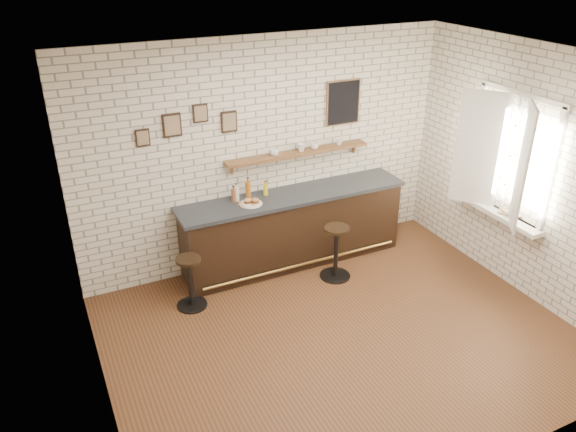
{
  "coord_description": "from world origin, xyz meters",
  "views": [
    {
      "loc": [
        -2.7,
        -4.27,
        4.01
      ],
      "look_at": [
        -0.22,
        0.9,
        1.15
      ],
      "focal_mm": 35.0,
      "sensor_mm": 36.0,
      "label": 1
    }
  ],
  "objects_px": {
    "sandwich_plate": "(251,204)",
    "shelf_cup_b": "(301,147)",
    "bitters_bottle_white": "(237,194)",
    "book_upper": "(506,214)",
    "condiment_bottle_yellow": "(266,189)",
    "book_lower": "(506,215)",
    "shelf_cup_d": "(339,142)",
    "bitters_bottle_brown": "(234,195)",
    "ciabatta_sandwich": "(252,201)",
    "bar_stool_right": "(336,251)",
    "shelf_cup_c": "(314,146)",
    "bitters_bottle_amber": "(248,190)",
    "shelf_cup_a": "(274,152)",
    "bar_stool_left": "(190,281)",
    "bar_counter": "(293,228)"
  },
  "relations": [
    {
      "from": "bar_counter",
      "to": "ciabatta_sandwich",
      "type": "distance_m",
      "value": 0.82
    },
    {
      "from": "shelf_cup_b",
      "to": "bar_stool_right",
      "type": "bearing_deg",
      "value": -115.74
    },
    {
      "from": "condiment_bottle_yellow",
      "to": "bar_stool_left",
      "type": "height_order",
      "value": "condiment_bottle_yellow"
    },
    {
      "from": "ciabatta_sandwich",
      "to": "bitters_bottle_brown",
      "type": "relative_size",
      "value": 0.95
    },
    {
      "from": "bitters_bottle_white",
      "to": "book_upper",
      "type": "height_order",
      "value": "bitters_bottle_white"
    },
    {
      "from": "ciabatta_sandwich",
      "to": "shelf_cup_d",
      "type": "xyz_separation_m",
      "value": [
        1.39,
        0.25,
        0.49
      ]
    },
    {
      "from": "shelf_cup_b",
      "to": "book_lower",
      "type": "relative_size",
      "value": 0.46
    },
    {
      "from": "bar_stool_right",
      "to": "shelf_cup_c",
      "type": "bearing_deg",
      "value": 84.3
    },
    {
      "from": "bar_stool_left",
      "to": "bar_stool_right",
      "type": "height_order",
      "value": "bar_stool_right"
    },
    {
      "from": "bitters_bottle_brown",
      "to": "bitters_bottle_white",
      "type": "distance_m",
      "value": 0.04
    },
    {
      "from": "bitters_bottle_brown",
      "to": "bitters_bottle_amber",
      "type": "distance_m",
      "value": 0.2
    },
    {
      "from": "condiment_bottle_yellow",
      "to": "shelf_cup_a",
      "type": "bearing_deg",
      "value": 24.86
    },
    {
      "from": "condiment_bottle_yellow",
      "to": "shelf_cup_d",
      "type": "xyz_separation_m",
      "value": [
        1.12,
        0.08,
        0.45
      ]
    },
    {
      "from": "shelf_cup_a",
      "to": "bar_stool_right",
      "type": "bearing_deg",
      "value": -61.55
    },
    {
      "from": "bitters_bottle_brown",
      "to": "shelf_cup_a",
      "type": "height_order",
      "value": "shelf_cup_a"
    },
    {
      "from": "bar_counter",
      "to": "bar_stool_left",
      "type": "distance_m",
      "value": 1.63
    },
    {
      "from": "condiment_bottle_yellow",
      "to": "shelf_cup_c",
      "type": "relative_size",
      "value": 1.82
    },
    {
      "from": "sandwich_plate",
      "to": "bitters_bottle_brown",
      "type": "height_order",
      "value": "bitters_bottle_brown"
    },
    {
      "from": "ciabatta_sandwich",
      "to": "bitters_bottle_white",
      "type": "relative_size",
      "value": 0.84
    },
    {
      "from": "bitters_bottle_white",
      "to": "shelf_cup_d",
      "type": "xyz_separation_m",
      "value": [
        1.51,
        0.08,
        0.43
      ]
    },
    {
      "from": "bitters_bottle_white",
      "to": "bitters_bottle_brown",
      "type": "bearing_deg",
      "value": 180.0
    },
    {
      "from": "bitters_bottle_amber",
      "to": "bar_stool_right",
      "type": "bearing_deg",
      "value": -38.55
    },
    {
      "from": "bitters_bottle_brown",
      "to": "shelf_cup_d",
      "type": "height_order",
      "value": "shelf_cup_d"
    },
    {
      "from": "shelf_cup_a",
      "to": "bitters_bottle_amber",
      "type": "bearing_deg",
      "value": -173.1
    },
    {
      "from": "bitters_bottle_white",
      "to": "book_lower",
      "type": "height_order",
      "value": "bitters_bottle_white"
    },
    {
      "from": "ciabatta_sandwich",
      "to": "shelf_cup_a",
      "type": "bearing_deg",
      "value": 30.13
    },
    {
      "from": "bitters_bottle_amber",
      "to": "bar_stool_right",
      "type": "height_order",
      "value": "bitters_bottle_amber"
    },
    {
      "from": "ciabatta_sandwich",
      "to": "shelf_cup_a",
      "type": "height_order",
      "value": "shelf_cup_a"
    },
    {
      "from": "sandwich_plate",
      "to": "shelf_cup_a",
      "type": "distance_m",
      "value": 0.73
    },
    {
      "from": "ciabatta_sandwich",
      "to": "bitters_bottle_brown",
      "type": "bearing_deg",
      "value": 133.86
    },
    {
      "from": "sandwich_plate",
      "to": "shelf_cup_b",
      "type": "distance_m",
      "value": 1.01
    },
    {
      "from": "bar_stool_left",
      "to": "bar_counter",
      "type": "bearing_deg",
      "value": 14.81
    },
    {
      "from": "bitters_bottle_amber",
      "to": "shelf_cup_b",
      "type": "bearing_deg",
      "value": 5.47
    },
    {
      "from": "condiment_bottle_yellow",
      "to": "shelf_cup_d",
      "type": "relative_size",
      "value": 2.24
    },
    {
      "from": "sandwich_plate",
      "to": "shelf_cup_b",
      "type": "xyz_separation_m",
      "value": [
        0.82,
        0.25,
        0.54
      ]
    },
    {
      "from": "bar_counter",
      "to": "bitters_bottle_brown",
      "type": "height_order",
      "value": "bitters_bottle_brown"
    },
    {
      "from": "bar_counter",
      "to": "condiment_bottle_yellow",
      "type": "height_order",
      "value": "condiment_bottle_yellow"
    },
    {
      "from": "bar_stool_right",
      "to": "book_upper",
      "type": "xyz_separation_m",
      "value": [
        1.82,
        -0.98,
        0.57
      ]
    },
    {
      "from": "ciabatta_sandwich",
      "to": "shelf_cup_b",
      "type": "bearing_deg",
      "value": 17.06
    },
    {
      "from": "bitters_bottle_amber",
      "to": "book_lower",
      "type": "bearing_deg",
      "value": -31.8
    },
    {
      "from": "ciabatta_sandwich",
      "to": "shelf_cup_c",
      "type": "bearing_deg",
      "value": 13.92
    },
    {
      "from": "condiment_bottle_yellow",
      "to": "bar_stool_left",
      "type": "bearing_deg",
      "value": -156.24
    },
    {
      "from": "book_lower",
      "to": "bitters_bottle_brown",
      "type": "bearing_deg",
      "value": 132.39
    },
    {
      "from": "book_lower",
      "to": "book_upper",
      "type": "height_order",
      "value": "book_upper"
    },
    {
      "from": "sandwich_plate",
      "to": "bitters_bottle_white",
      "type": "distance_m",
      "value": 0.23
    },
    {
      "from": "sandwich_plate",
      "to": "bar_stool_right",
      "type": "distance_m",
      "value": 1.25
    },
    {
      "from": "condiment_bottle_yellow",
      "to": "book_lower",
      "type": "height_order",
      "value": "condiment_bottle_yellow"
    },
    {
      "from": "shelf_cup_c",
      "to": "ciabatta_sandwich",
      "type": "bearing_deg",
      "value": 126.73
    },
    {
      "from": "bitters_bottle_white",
      "to": "shelf_cup_a",
      "type": "distance_m",
      "value": 0.72
    },
    {
      "from": "bar_stool_right",
      "to": "book_upper",
      "type": "bearing_deg",
      "value": -28.23
    }
  ]
}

